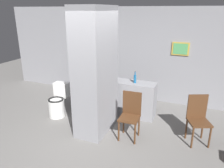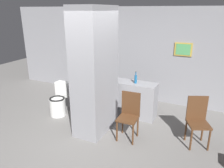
{
  "view_description": "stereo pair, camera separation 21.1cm",
  "coord_description": "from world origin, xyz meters",
  "px_view_note": "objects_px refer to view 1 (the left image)",
  "views": [
    {
      "loc": [
        2.02,
        -3.31,
        2.52
      ],
      "look_at": [
        0.26,
        0.92,
        0.95
      ],
      "focal_mm": 35.0,
      "sensor_mm": 36.0,
      "label": 1
    },
    {
      "loc": [
        2.21,
        -3.22,
        2.52
      ],
      "look_at": [
        0.26,
        0.92,
        0.95
      ],
      "focal_mm": 35.0,
      "sensor_mm": 36.0,
      "label": 2
    }
  ],
  "objects_px": {
    "chair_near_pillar": "(130,113)",
    "chair_by_doorway": "(198,117)",
    "toilet": "(58,103)",
    "bottle_tall": "(135,79)",
    "bicycle": "(98,96)"
  },
  "relations": [
    {
      "from": "chair_by_doorway",
      "to": "bottle_tall",
      "type": "relative_size",
      "value": 3.29
    },
    {
      "from": "chair_by_doorway",
      "to": "bicycle",
      "type": "relative_size",
      "value": 0.56
    },
    {
      "from": "chair_by_doorway",
      "to": "bottle_tall",
      "type": "xyz_separation_m",
      "value": [
        -1.47,
        0.58,
        0.45
      ]
    },
    {
      "from": "chair_near_pillar",
      "to": "bottle_tall",
      "type": "distance_m",
      "value": 1.04
    },
    {
      "from": "chair_by_doorway",
      "to": "bicycle",
      "type": "distance_m",
      "value": 2.57
    },
    {
      "from": "bicycle",
      "to": "bottle_tall",
      "type": "xyz_separation_m",
      "value": [
        1.02,
        -0.05,
        0.62
      ]
    },
    {
      "from": "toilet",
      "to": "chair_near_pillar",
      "type": "distance_m",
      "value": 1.98
    },
    {
      "from": "chair_by_doorway",
      "to": "bicycle",
      "type": "height_order",
      "value": "chair_by_doorway"
    },
    {
      "from": "toilet",
      "to": "bottle_tall",
      "type": "bearing_deg",
      "value": 21.02
    },
    {
      "from": "toilet",
      "to": "chair_by_doorway",
      "type": "distance_m",
      "value": 3.24
    },
    {
      "from": "chair_near_pillar",
      "to": "bicycle",
      "type": "distance_m",
      "value": 1.57
    },
    {
      "from": "chair_near_pillar",
      "to": "chair_by_doorway",
      "type": "distance_m",
      "value": 1.32
    },
    {
      "from": "bicycle",
      "to": "bottle_tall",
      "type": "bearing_deg",
      "value": -2.75
    },
    {
      "from": "toilet",
      "to": "chair_near_pillar",
      "type": "xyz_separation_m",
      "value": [
        1.96,
        -0.25,
        0.19
      ]
    },
    {
      "from": "chair_near_pillar",
      "to": "bicycle",
      "type": "relative_size",
      "value": 0.56
    }
  ]
}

